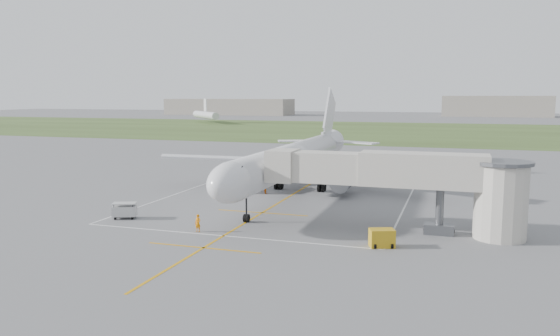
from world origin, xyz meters
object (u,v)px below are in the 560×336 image
(ramp_worker_nose, at_px, (198,223))
(airliner, at_px, (292,160))
(gpu_unit, at_px, (382,238))
(baggage_cart, at_px, (125,210))
(jet_bridge, at_px, (414,180))
(ramp_worker_wing, at_px, (266,187))

(ramp_worker_nose, bearing_deg, airliner, 91.20)
(gpu_unit, height_order, baggage_cart, baggage_cart)
(baggage_cart, bearing_deg, ramp_worker_nose, -37.75)
(jet_bridge, xyz_separation_m, ramp_worker_nose, (-18.52, -5.86, -3.94))
(jet_bridge, distance_m, gpu_unit, 7.28)
(airliner, xyz_separation_m, baggage_cart, (-12.21, -17.53, -3.58))
(airliner, bearing_deg, ramp_worker_wing, 178.50)
(baggage_cart, bearing_deg, airliner, 32.70)
(gpu_unit, xyz_separation_m, baggage_cart, (-25.93, 2.45, 0.09))
(gpu_unit, bearing_deg, baggage_cart, 153.29)
(airliner, distance_m, ramp_worker_wing, 4.92)
(gpu_unit, relative_size, ramp_worker_wing, 1.39)
(ramp_worker_wing, bearing_deg, gpu_unit, -175.04)
(jet_bridge, height_order, ramp_worker_nose, jet_bridge)
(airliner, relative_size, jet_bridge, 2.00)
(gpu_unit, height_order, ramp_worker_wing, ramp_worker_wing)
(ramp_worker_nose, bearing_deg, baggage_cart, 173.81)
(ramp_worker_nose, relative_size, ramp_worker_wing, 0.97)
(ramp_worker_nose, bearing_deg, ramp_worker_wing, 100.80)
(jet_bridge, distance_m, baggage_cart, 28.40)
(jet_bridge, distance_m, ramp_worker_wing, 24.21)
(airliner, distance_m, baggage_cart, 21.67)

